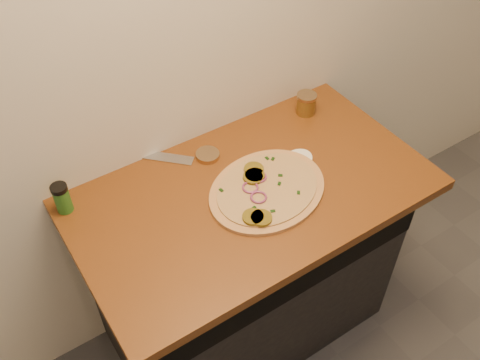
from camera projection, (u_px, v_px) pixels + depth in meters
cabinet at (245, 266)px, 2.13m from camera, size 1.10×0.60×0.86m
countertop at (251, 193)px, 1.80m from camera, size 1.20×0.70×0.04m
pizza at (266, 189)px, 1.76m from camera, size 0.50×0.50×0.03m
chefs_knife at (139, 153)px, 1.90m from camera, size 0.26×0.26×0.02m
mason_jar_lid at (208, 155)px, 1.88m from camera, size 0.09×0.09×0.02m
salsa_jar at (306, 104)px, 2.04m from camera, size 0.08×0.08×0.08m
spice_shaker at (62, 198)px, 1.68m from camera, size 0.05×0.05×0.11m
flour_spill at (296, 161)px, 1.88m from camera, size 0.18×0.18×0.00m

